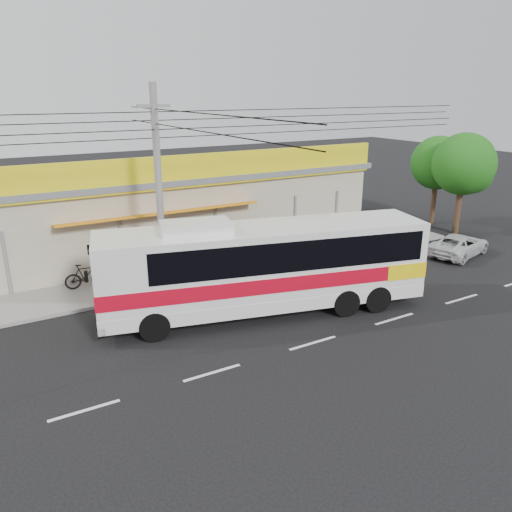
{
  "coord_description": "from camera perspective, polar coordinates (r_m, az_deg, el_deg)",
  "views": [
    {
      "loc": [
        -9.79,
        -15.38,
        8.66
      ],
      "look_at": [
        0.23,
        2.0,
        1.98
      ],
      "focal_mm": 35.0,
      "sensor_mm": 36.0,
      "label": 1
    }
  ],
  "objects": [
    {
      "name": "coach_bus",
      "position": [
        19.87,
        1.58,
        -0.72
      ],
      "size": [
        13.29,
        5.77,
        4.01
      ],
      "rotation": [
        0.0,
        0.0,
        -0.24
      ],
      "color": "silver",
      "rests_on": "ground"
    },
    {
      "name": "lane_markings",
      "position": [
        18.35,
        6.51,
        -9.86
      ],
      "size": [
        50.0,
        0.12,
        0.01
      ],
      "primitive_type": null,
      "color": "silver",
      "rests_on": "ground"
    },
    {
      "name": "tree_far",
      "position": [
        35.8,
        20.23,
        9.76
      ],
      "size": [
        3.53,
        3.53,
        5.85
      ],
      "color": "#331F14",
      "rests_on": "ground"
    },
    {
      "name": "sidewalk",
      "position": [
        25.03,
        -5.03,
        -1.71
      ],
      "size": [
        30.0,
        3.2,
        0.15
      ],
      "primitive_type": "cube",
      "color": "gray",
      "rests_on": "ground"
    },
    {
      "name": "white_car",
      "position": [
        29.55,
        22.2,
        1.18
      ],
      "size": [
        4.62,
        2.99,
        1.18
      ],
      "primitive_type": "imported",
      "rotation": [
        0.0,
        0.0,
        1.83
      ],
      "color": "silver",
      "rests_on": "ground"
    },
    {
      "name": "utility_pole",
      "position": [
        20.79,
        -11.47,
        14.6
      ],
      "size": [
        34.0,
        14.0,
        8.97
      ],
      "color": "slate",
      "rests_on": "ground"
    },
    {
      "name": "storefront_building",
      "position": [
        29.34,
        -9.78,
        5.64
      ],
      "size": [
        22.6,
        9.2,
        5.7
      ],
      "color": "#A29A83",
      "rests_on": "ground"
    },
    {
      "name": "tree_near",
      "position": [
        33.48,
        22.85,
        9.43
      ],
      "size": [
        3.78,
        3.78,
        6.27
      ],
      "color": "#331F14",
      "rests_on": "ground"
    },
    {
      "name": "motorbike_dark",
      "position": [
        23.78,
        -18.86,
        -2.13
      ],
      "size": [
        1.9,
        0.61,
        1.13
      ],
      "primitive_type": "imported",
      "rotation": [
        0.0,
        0.0,
        1.53
      ],
      "color": "black",
      "rests_on": "sidewalk"
    },
    {
      "name": "ground",
      "position": [
        20.18,
        2.3,
        -7.0
      ],
      "size": [
        120.0,
        120.0,
        0.0
      ],
      "primitive_type": "plane",
      "color": "black",
      "rests_on": "ground"
    }
  ]
}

